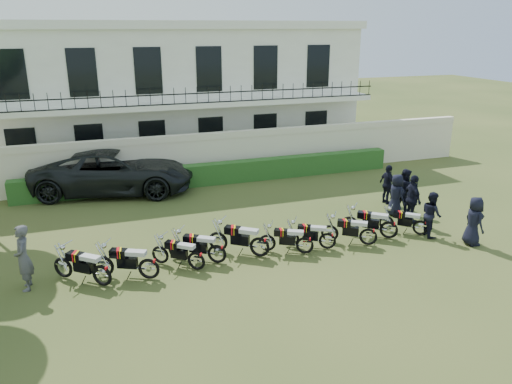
% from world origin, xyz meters
% --- Properties ---
extents(ground, '(100.00, 100.00, 0.00)m').
position_xyz_m(ground, '(0.00, 0.00, 0.00)').
color(ground, '#31441B').
rests_on(ground, ground).
extents(perimeter_wall, '(30.00, 0.35, 2.30)m').
position_xyz_m(perimeter_wall, '(0.00, 8.00, 1.17)').
color(perimeter_wall, beige).
rests_on(perimeter_wall, ground).
extents(hedge, '(18.00, 0.60, 1.00)m').
position_xyz_m(hedge, '(1.00, 7.20, 0.50)').
color(hedge, '#224E1B').
rests_on(hedge, ground).
extents(building, '(20.40, 9.60, 7.40)m').
position_xyz_m(building, '(0.00, 13.96, 3.71)').
color(building, white).
rests_on(building, ground).
extents(motorcycle_0, '(1.62, 1.39, 1.11)m').
position_xyz_m(motorcycle_0, '(-4.60, -1.35, 0.51)').
color(motorcycle_0, black).
rests_on(motorcycle_0, ground).
extents(motorcycle_1, '(1.88, 1.04, 1.12)m').
position_xyz_m(motorcycle_1, '(-3.28, -1.37, 0.52)').
color(motorcycle_1, black).
rests_on(motorcycle_1, ground).
extents(motorcycle_2, '(1.48, 1.24, 1.01)m').
position_xyz_m(motorcycle_2, '(-1.83, -1.25, 0.47)').
color(motorcycle_2, black).
rests_on(motorcycle_2, ground).
extents(motorcycle_3, '(1.69, 1.13, 1.06)m').
position_xyz_m(motorcycle_3, '(-1.12, -1.01, 0.49)').
color(motorcycle_3, black).
rests_on(motorcycle_3, ground).
extents(motorcycle_4, '(1.75, 1.36, 1.15)m').
position_xyz_m(motorcycle_4, '(0.30, -1.02, 0.53)').
color(motorcycle_4, black).
rests_on(motorcycle_4, ground).
extents(motorcycle_5, '(1.65, 0.97, 1.00)m').
position_xyz_m(motorcycle_5, '(1.78, -1.29, 0.46)').
color(motorcycle_5, black).
rests_on(motorcycle_5, ground).
extents(motorcycle_6, '(1.61, 0.98, 0.99)m').
position_xyz_m(motorcycle_6, '(2.65, -1.20, 0.45)').
color(motorcycle_6, black).
rests_on(motorcycle_6, ground).
extents(motorcycle_7, '(1.65, 1.11, 1.04)m').
position_xyz_m(motorcycle_7, '(4.10, -1.38, 0.48)').
color(motorcycle_7, black).
rests_on(motorcycle_7, ground).
extents(motorcycle_8, '(1.61, 1.35, 1.09)m').
position_xyz_m(motorcycle_8, '(5.08, -1.11, 0.50)').
color(motorcycle_8, black).
rests_on(motorcycle_8, ground).
extents(motorcycle_9, '(1.37, 1.22, 0.95)m').
position_xyz_m(motorcycle_9, '(6.33, -1.21, 0.44)').
color(motorcycle_9, black).
rests_on(motorcycle_9, ground).
extents(suv, '(7.56, 4.79, 1.94)m').
position_xyz_m(suv, '(-3.62, 7.49, 0.97)').
color(suv, black).
rests_on(suv, ground).
extents(inspector, '(0.47, 0.71, 1.93)m').
position_xyz_m(inspector, '(-6.64, -0.77, 0.96)').
color(inspector, '#535357').
rests_on(inspector, ground).
extents(officer_0, '(0.63, 0.89, 1.71)m').
position_xyz_m(officer_0, '(7.52, -2.42, 0.86)').
color(officer_0, black).
rests_on(officer_0, ground).
extents(officer_1, '(0.75, 0.89, 1.64)m').
position_xyz_m(officer_1, '(6.64, -1.32, 0.82)').
color(officer_1, black).
rests_on(officer_1, ground).
extents(officer_2, '(0.59, 1.15, 1.88)m').
position_xyz_m(officer_2, '(6.76, -0.04, 0.94)').
color(officer_2, black).
rests_on(officer_2, ground).
extents(officer_3, '(0.62, 0.88, 1.69)m').
position_xyz_m(officer_3, '(6.62, 0.81, 0.84)').
color(officer_3, black).
rests_on(officer_3, ground).
extents(officer_4, '(0.86, 1.00, 1.77)m').
position_xyz_m(officer_4, '(7.23, 1.14, 0.88)').
color(officer_4, black).
rests_on(officer_4, ground).
extents(officer_5, '(0.47, 1.00, 1.67)m').
position_xyz_m(officer_5, '(7.10, 2.13, 0.83)').
color(officer_5, black).
rests_on(officer_5, ground).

